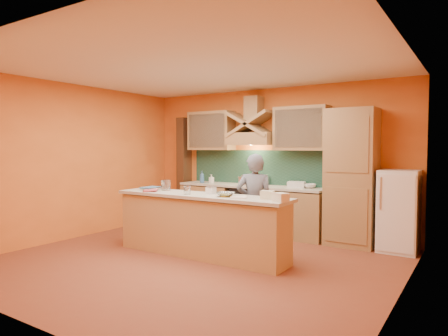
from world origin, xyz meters
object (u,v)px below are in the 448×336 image
Objects in this scene: stove at (250,209)px; kitchen_scale at (211,190)px; person at (255,204)px; mixing_bowl at (226,194)px; fridge at (399,211)px.

kitchen_scale reaches higher than stove.
kitchen_scale is at bearing -80.30° from stove.
mixing_bowl is (-0.18, -0.55, 0.20)m from person.
person is (0.86, -1.40, 0.33)m from stove.
mixing_bowl is at bearing 49.62° from person.
fridge is 3.00m from kitchen_scale.
fridge is 4.99× the size of mixing_bowl.
fridge is at bearing -164.93° from person.
kitchen_scale is at bearing -143.54° from fridge.
person is 0.71m from kitchen_scale.
person reaches higher than fridge.
kitchen_scale is (-0.56, -0.38, 0.21)m from person.
kitchen_scale is at bearing 11.76° from person.
stove is 7.42× the size of kitchen_scale.
kitchen_scale reaches higher than mixing_bowl.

